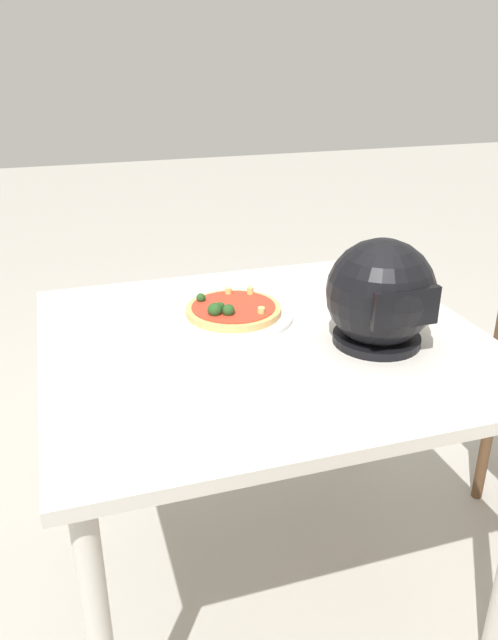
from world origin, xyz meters
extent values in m
plane|color=#B2ADA3|center=(0.00, 0.00, 0.00)|extent=(14.00, 14.00, 0.00)
cube|color=beige|center=(0.00, 0.00, 0.76)|extent=(1.06, 0.97, 0.03)
cylinder|color=beige|center=(-0.47, -0.42, 0.37)|extent=(0.05, 0.05, 0.74)
cylinder|color=beige|center=(0.47, -0.42, 0.37)|extent=(0.05, 0.05, 0.74)
cylinder|color=white|center=(0.04, -0.14, 0.78)|extent=(0.31, 0.31, 0.01)
cylinder|color=tan|center=(0.04, -0.14, 0.79)|extent=(0.25, 0.25, 0.02)
cylinder|color=red|center=(0.04, -0.14, 0.80)|extent=(0.22, 0.22, 0.00)
sphere|color=#234C1E|center=(0.10, -0.10, 0.82)|extent=(0.04, 0.04, 0.04)
sphere|color=#234C1E|center=(0.08, -0.13, 0.81)|extent=(0.02, 0.02, 0.02)
sphere|color=#234C1E|center=(0.07, -0.09, 0.81)|extent=(0.03, 0.03, 0.03)
sphere|color=#234C1E|center=(0.11, -0.20, 0.81)|extent=(0.02, 0.02, 0.02)
cylinder|color=#E0D172|center=(0.03, -0.23, 0.81)|extent=(0.02, 0.02, 0.02)
cylinder|color=#E0D172|center=(-0.03, -0.21, 0.81)|extent=(0.02, 0.02, 0.02)
cylinder|color=#E0D172|center=(-0.01, -0.08, 0.81)|extent=(0.02, 0.02, 0.01)
sphere|color=black|center=(-0.24, 0.10, 0.90)|extent=(0.25, 0.25, 0.25)
cylinder|color=black|center=(-0.24, 0.10, 0.78)|extent=(0.21, 0.21, 0.02)
cube|color=black|center=(-0.24, 0.21, 0.91)|extent=(0.16, 0.02, 0.09)
cylinder|color=brown|center=(-0.81, -0.10, 0.21)|extent=(0.04, 0.04, 0.43)
camera|label=1|loc=(0.45, 1.29, 1.43)|focal=34.99mm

